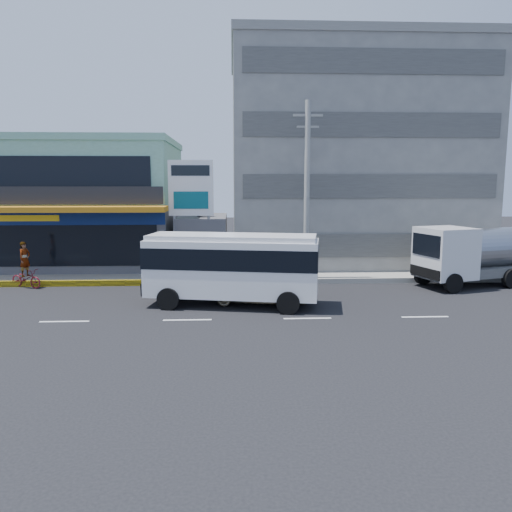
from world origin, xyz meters
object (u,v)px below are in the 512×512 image
Objects in this scene: concrete_building at (348,162)px; tanker_truck at (483,254)px; minibus at (232,263)px; sedan at (256,285)px; billboard at (191,194)px; motorcycle_rider at (26,273)px; satellite_dish at (202,216)px; utility_pole_near at (307,191)px; shop_building at (85,207)px.

concrete_building reaches higher than tanker_truck.
minibus is 1.63m from sedan.
billboard is 9.93m from motorcycle_rider.
minibus is at bearing -70.71° from billboard.
billboard reaches higher than satellite_dish.
shop_building is at bearing 154.94° from utility_pole_near.
concrete_building is at bearing 123.28° from tanker_truck.
concrete_building is 21.79m from motorcycle_rider.
satellite_dish is at bearing 32.42° from sedan.
satellite_dish is 0.15× the size of utility_pole_near.
concrete_building is at bearing 21.80° from satellite_dish.
utility_pole_near is 6.97m from sedan.
billboard reaches higher than tanker_truck.
motorcycle_rider is (-12.22, 4.00, -0.03)m from sedan.
satellite_dish is 8.92m from minibus.
sedan is 0.58× the size of tanker_truck.
motorcycle_rider is (-24.87, 0.40, -0.93)m from tanker_truck.
satellite_dish is 0.18× the size of minibus.
motorcycle_rider is at bearing -155.52° from satellite_dish.
satellite_dish is 0.17× the size of tanker_truck.
shop_building is 1.52× the size of minibus.
utility_pole_near is 1.22× the size of minibus.
sedan is (11.00, -11.14, -3.15)m from shop_building.
motorcycle_rider is at bearing 84.21° from sedan.
motorcycle_rider is (-11.09, 4.37, -1.13)m from minibus.
concrete_building is 8.79m from utility_pole_near.
motorcycle_rider is at bearing -156.90° from concrete_building.
utility_pole_near is at bearing -30.96° from satellite_dish.
concrete_building reaches higher than shop_building.
satellite_dish is at bearing 102.31° from minibus.
billboard is (-10.50, -5.80, -2.07)m from concrete_building.
satellite_dish is 0.30× the size of sedan.
sedan is 12.86m from motorcycle_rider.
shop_building reaches higher than billboard.
concrete_building is 6.41× the size of motorcycle_rider.
shop_building is at bearing -176.65° from concrete_building.
concrete_building is at bearing 57.11° from minibus.
concrete_building is at bearing -17.54° from sedan.
sedan is at bearing -164.14° from tanker_truck.
sedan is at bearing -69.89° from satellite_dish.
concrete_building reaches higher than billboard.
shop_building is at bearing 130.59° from minibus.
shop_building reaches higher than sedan.
satellite_dish is (8.00, -2.95, -0.42)m from shop_building.
billboard is at bearing 170.16° from tanker_truck.
billboard is 7.77m from minibus.
tanker_truck is (15.65, -4.60, -1.83)m from satellite_dish.
billboard is 2.76× the size of motorcycle_rider.
tanker_truck is 24.89m from motorcycle_rider.
utility_pole_near is 2.00× the size of sedan.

